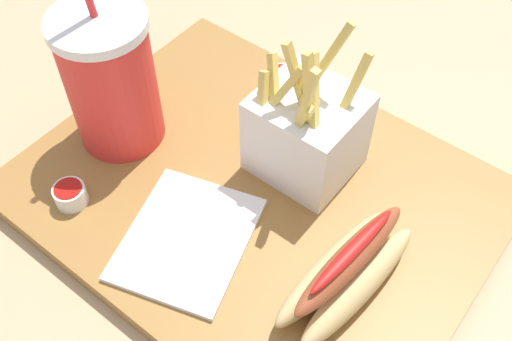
{
  "coord_description": "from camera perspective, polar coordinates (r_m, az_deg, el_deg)",
  "views": [
    {
      "loc": [
        -0.22,
        0.28,
        0.49
      ],
      "look_at": [
        0.0,
        0.0,
        0.05
      ],
      "focal_mm": 42.24,
      "sensor_mm": 36.0,
      "label": 1
    }
  ],
  "objects": [
    {
      "name": "ground_plane",
      "position": [
        0.62,
        -0.0,
        -3.48
      ],
      "size": [
        2.4,
        2.4,
        0.02
      ],
      "primitive_type": "cube",
      "color": "tan"
    },
    {
      "name": "hot_dog_1",
      "position": [
        0.52,
        8.63,
        -9.47
      ],
      "size": [
        0.07,
        0.15,
        0.06
      ],
      "color": "#DBB775",
      "rests_on": "food_tray"
    },
    {
      "name": "fries_basket",
      "position": [
        0.58,
        4.82,
        3.69
      ],
      "size": [
        0.1,
        0.09,
        0.16
      ],
      "color": "white",
      "rests_on": "food_tray"
    },
    {
      "name": "food_tray",
      "position": [
        0.6,
        -0.0,
        -2.38
      ],
      "size": [
        0.44,
        0.34,
        0.02
      ],
      "primitive_type": "cube",
      "color": "olive",
      "rests_on": "ground_plane"
    },
    {
      "name": "napkin_stack",
      "position": [
        0.56,
        -6.53,
        -6.43
      ],
      "size": [
        0.14,
        0.16,
        0.01
      ],
      "primitive_type": "cube",
      "rotation": [
        0.0,
        0.0,
        0.3
      ],
      "color": "white",
      "rests_on": "food_tray"
    },
    {
      "name": "soda_cup",
      "position": [
        0.61,
        -13.59,
        8.32
      ],
      "size": [
        0.09,
        0.09,
        0.25
      ],
      "color": "red",
      "rests_on": "food_tray"
    },
    {
      "name": "ketchup_cup_2",
      "position": [
        0.68,
        2.55,
        8.59
      ],
      "size": [
        0.04,
        0.04,
        0.02
      ],
      "color": "white",
      "rests_on": "food_tray"
    },
    {
      "name": "ketchup_cup_1",
      "position": [
        0.6,
        -17.2,
        -2.16
      ],
      "size": [
        0.03,
        0.03,
        0.02
      ],
      "color": "white",
      "rests_on": "food_tray"
    }
  ]
}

